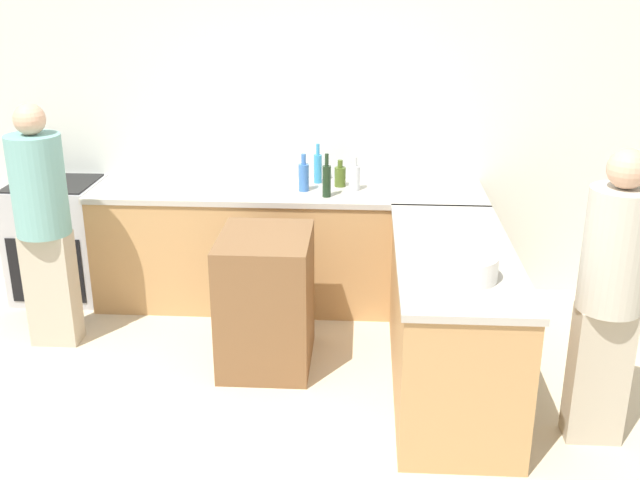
{
  "coord_description": "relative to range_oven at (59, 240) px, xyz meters",
  "views": [
    {
      "loc": [
        0.57,
        -3.52,
        2.45
      ],
      "look_at": [
        0.32,
        0.57,
        0.95
      ],
      "focal_mm": 42.0,
      "sensor_mm": 36.0,
      "label": 1
    }
  ],
  "objects": [
    {
      "name": "range_oven",
      "position": [
        0.0,
        0.0,
        0.0
      ],
      "size": [
        0.67,
        0.6,
        0.91
      ],
      "color": "#ADADB2",
      "rests_on": "ground_plane"
    },
    {
      "name": "person_at_peninsula",
      "position": [
        3.63,
        -1.7,
        0.43
      ],
      "size": [
        0.33,
        0.33,
        1.63
      ],
      "color": "#ADA38E",
      "rests_on": "ground_plane"
    },
    {
      "name": "water_bottle_blue",
      "position": [
        1.91,
        -0.06,
        0.56
      ],
      "size": [
        0.08,
        0.08,
        0.28
      ],
      "color": "#386BB7",
      "rests_on": "counter_back"
    },
    {
      "name": "island_table",
      "position": [
        1.74,
        -0.97,
        -0.02
      ],
      "size": [
        0.57,
        0.7,
        0.87
      ],
      "color": "brown",
      "rests_on": "ground_plane"
    },
    {
      "name": "ground_plane",
      "position": [
        1.79,
        -1.79,
        -0.46
      ],
      "size": [
        14.0,
        14.0,
        0.0
      ],
      "primitive_type": "plane",
      "color": "beige"
    },
    {
      "name": "dish_soap_bottle",
      "position": [
        2.0,
        0.16,
        0.57
      ],
      "size": [
        0.06,
        0.06,
        0.3
      ],
      "color": "#338CBF",
      "rests_on": "counter_back"
    },
    {
      "name": "counter_back",
      "position": [
        1.79,
        -0.03,
        -0.0
      ],
      "size": [
        2.9,
        0.68,
        0.9
      ],
      "color": "tan",
      "rests_on": "ground_plane"
    },
    {
      "name": "mixing_bowl",
      "position": [
        2.89,
        -1.64,
        0.51
      ],
      "size": [
        0.35,
        0.35,
        0.13
      ],
      "color": "white",
      "rests_on": "counter_peninsula"
    },
    {
      "name": "wine_bottle_dark",
      "position": [
        2.09,
        -0.2,
        0.57
      ],
      "size": [
        0.06,
        0.06,
        0.31
      ],
      "color": "black",
      "rests_on": "counter_back"
    },
    {
      "name": "person_by_range",
      "position": [
        0.26,
        -0.79,
        0.44
      ],
      "size": [
        0.35,
        0.35,
        1.65
      ],
      "color": "#ADA38E",
      "rests_on": "ground_plane"
    },
    {
      "name": "olive_oil_bottle",
      "position": [
        2.17,
        0.08,
        0.53
      ],
      "size": [
        0.08,
        0.08,
        0.2
      ],
      "color": "#475B1E",
      "rests_on": "counter_back"
    },
    {
      "name": "counter_peninsula",
      "position": [
        2.89,
        -1.22,
        -0.0
      ],
      "size": [
        0.69,
        1.77,
        0.9
      ],
      "color": "tan",
      "rests_on": "ground_plane"
    },
    {
      "name": "wall_back",
      "position": [
        1.79,
        0.33,
        0.89
      ],
      "size": [
        8.0,
        0.06,
        2.7
      ],
      "color": "silver",
      "rests_on": "ground_plane"
    },
    {
      "name": "vinegar_bottle_clear",
      "position": [
        2.28,
        -0.02,
        0.55
      ],
      "size": [
        0.08,
        0.08,
        0.25
      ],
      "color": "silver",
      "rests_on": "counter_back"
    }
  ]
}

